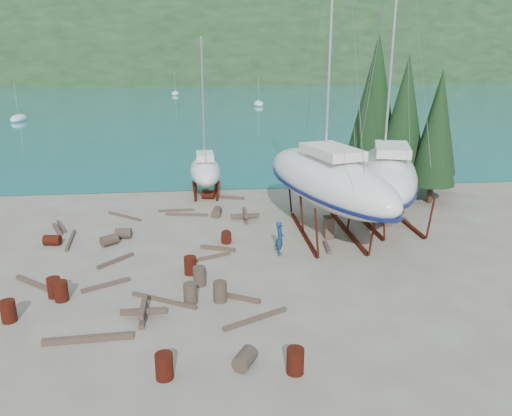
{
  "coord_description": "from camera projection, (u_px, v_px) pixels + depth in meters",
  "views": [
    {
      "loc": [
        -1.75,
        -22.0,
        9.94
      ],
      "look_at": [
        1.0,
        3.0,
        2.2
      ],
      "focal_mm": 35.0,
      "sensor_mm": 36.0,
      "label": 1
    }
  ],
  "objects": [
    {
      "name": "drum_7",
      "position": [
        295.0,
        361.0,
        16.17
      ],
      "size": [
        0.58,
        0.58,
        0.88
      ],
      "primitive_type": "cylinder",
      "color": "#5C1D0F",
      "rests_on": "ground"
    },
    {
      "name": "cypress_far_right",
      "position": [
        438.0,
        122.0,
        36.45
      ],
      "size": [
        3.24,
        3.24,
        9.0
      ],
      "color": "black",
      "rests_on": "ground"
    },
    {
      "name": "timber_2",
      "position": [
        57.0,
        229.0,
        29.38
      ],
      "size": [
        1.03,
        1.97,
        0.19
      ],
      "primitive_type": "cube",
      "rotation": [
        0.0,
        0.0,
        0.43
      ],
      "color": "brown",
      "rests_on": "ground"
    },
    {
      "name": "timber_5",
      "position": [
        256.0,
        319.0,
        19.46
      ],
      "size": [
        2.66,
        1.47,
        0.16
      ],
      "primitive_type": "cube",
      "rotation": [
        0.0,
        0.0,
        2.04
      ],
      "color": "brown",
      "rests_on": "ground"
    },
    {
      "name": "timber_1",
      "position": [
        327.0,
        247.0,
        26.63
      ],
      "size": [
        0.35,
        1.63,
        0.19
      ],
      "primitive_type": "cube",
      "rotation": [
        0.0,
        0.0,
        3.04
      ],
      "color": "brown",
      "rests_on": "ground"
    },
    {
      "name": "cypress_mid_right",
      "position": [
        436.0,
        133.0,
        33.53
      ],
      "size": [
        3.06,
        3.06,
        8.5
      ],
      "color": "black",
      "rests_on": "ground"
    },
    {
      "name": "ground",
      "position": [
        242.0,
        270.0,
        24.01
      ],
      "size": [
        600.0,
        600.0,
        0.0
      ],
      "primitive_type": "plane",
      "color": "#6C6055",
      "rests_on": "ground"
    },
    {
      "name": "moored_boat_left",
      "position": [
        19.0,
        119.0,
        77.76
      ],
      "size": [
        2.0,
        5.0,
        6.05
      ],
      "color": "silver",
      "rests_on": "ground"
    },
    {
      "name": "drum_15",
      "position": [
        109.0,
        240.0,
        27.11
      ],
      "size": [
        1.05,
        1.0,
        0.58
      ],
      "primitive_type": "cylinder",
      "rotation": [
        1.57,
        0.0,
        2.25
      ],
      "color": "#2D2823",
      "rests_on": "ground"
    },
    {
      "name": "far_house_left",
      "position": [
        51.0,
        73.0,
        197.37
      ],
      "size": [
        6.6,
        5.6,
        5.6
      ],
      "color": "beige",
      "rests_on": "ground"
    },
    {
      "name": "timber_14",
      "position": [
        34.0,
        283.0,
        22.43
      ],
      "size": [
        2.06,
        1.76,
        0.18
      ],
      "primitive_type": "cube",
      "rotation": [
        0.0,
        0.0,
        0.87
      ],
      "color": "brown",
      "rests_on": "ground"
    },
    {
      "name": "drum_8",
      "position": [
        54.0,
        287.0,
        21.27
      ],
      "size": [
        0.58,
        0.58,
        0.88
      ],
      "primitive_type": "cylinder",
      "color": "#5C1D0F",
      "rests_on": "ground"
    },
    {
      "name": "timber_7",
      "position": [
        242.0,
        298.0,
        21.09
      ],
      "size": [
        1.53,
        0.97,
        0.17
      ],
      "primitive_type": "cube",
      "rotation": [
        0.0,
        0.0,
        1.05
      ],
      "color": "brown",
      "rests_on": "ground"
    },
    {
      "name": "timber_10",
      "position": [
        187.0,
        215.0,
        32.12
      ],
      "size": [
        2.71,
        0.65,
        0.16
      ],
      "primitive_type": "cube",
      "rotation": [
        0.0,
        0.0,
        1.39
      ],
      "color": "brown",
      "rests_on": "ground"
    },
    {
      "name": "drum_5",
      "position": [
        220.0,
        292.0,
        20.9
      ],
      "size": [
        0.58,
        0.58,
        0.88
      ],
      "primitive_type": "cylinder",
      "color": "#2D2823",
      "rests_on": "ground"
    },
    {
      "name": "timber_12",
      "position": [
        106.0,
        285.0,
        22.3
      ],
      "size": [
        2.0,
        1.24,
        0.17
      ],
      "primitive_type": "cube",
      "rotation": [
        0.0,
        0.0,
        2.09
      ],
      "color": "brown",
      "rests_on": "ground"
    },
    {
      "name": "far_hill",
      "position": [
        202.0,
        70.0,
        327.99
      ],
      "size": [
        800.0,
        360.0,
        110.0
      ],
      "primitive_type": "ellipsoid",
      "color": "black",
      "rests_on": "ground"
    },
    {
      "name": "timber_pile_fore",
      "position": [
        143.0,
        311.0,
        19.58
      ],
      "size": [
        1.8,
        1.8,
        0.6
      ],
      "color": "brown",
      "rests_on": "ground"
    },
    {
      "name": "far_house_center",
      "position": [
        154.0,
        73.0,
        201.55
      ],
      "size": [
        6.6,
        5.6,
        5.6
      ],
      "color": "beige",
      "rests_on": "ground"
    },
    {
      "name": "drum_9",
      "position": [
        123.0,
        233.0,
        28.15
      ],
      "size": [
        0.9,
        0.62,
        0.58
      ],
      "primitive_type": "cylinder",
      "rotation": [
        1.57,
        0.0,
        1.53
      ],
      "color": "#2D2823",
      "rests_on": "ground"
    },
    {
      "name": "far_house_right",
      "position": [
        276.0,
        72.0,
        206.78
      ],
      "size": [
        6.6,
        5.6,
        5.6
      ],
      "color": "beige",
      "rests_on": "ground"
    },
    {
      "name": "drum_14",
      "position": [
        190.0,
        265.0,
        23.49
      ],
      "size": [
        0.58,
        0.58,
        0.88
      ],
      "primitive_type": "cylinder",
      "color": "#5C1D0F",
      "rests_on": "ground"
    },
    {
      "name": "drum_0",
      "position": [
        8.0,
        311.0,
        19.3
      ],
      "size": [
        0.58,
        0.58,
        0.88
      ],
      "primitive_type": "cylinder",
      "color": "#5C1D0F",
      "rests_on": "ground"
    },
    {
      "name": "drum_11",
      "position": [
        217.0,
        212.0,
        31.96
      ],
      "size": [
        0.75,
        0.98,
        0.58
      ],
      "primitive_type": "cylinder",
      "rotation": [
        1.57,
        0.0,
        2.93
      ],
      "color": "#2D2823",
      "rests_on": "ground"
    },
    {
      "name": "timber_9",
      "position": [
        176.0,
        210.0,
        33.0
      ],
      "size": [
        2.35,
        0.2,
        0.15
      ],
      "primitive_type": "cube",
      "rotation": [
        0.0,
        0.0,
        1.59
      ],
      "color": "brown",
      "rests_on": "ground"
    },
    {
      "name": "large_sailboat_far",
      "position": [
        387.0,
        174.0,
        30.12
      ],
      "size": [
        6.86,
        12.31,
        18.69
      ],
      "rotation": [
        0.0,
        0.0,
        -0.31
      ],
      "color": "silver",
      "rests_on": "ground"
    },
    {
      "name": "moored_boat_far",
      "position": [
        175.0,
        94.0,
        127.55
      ],
      "size": [
        2.0,
        5.0,
        6.05
      ],
      "color": "silver",
      "rests_on": "ground"
    },
    {
      "name": "timber_8",
      "position": [
        218.0,
        248.0,
        26.49
      ],
      "size": [
        1.86,
        0.88,
        0.19
      ],
      "primitive_type": "cube",
      "rotation": [
        0.0,
        0.0,
        1.2
      ],
      "color": "brown",
      "rests_on": "ground"
    },
    {
      "name": "bay_water",
      "position": [
        202.0,
        71.0,
        323.24
      ],
      "size": [
        700.0,
        700.0,
        0.0
      ],
      "primitive_type": "plane",
      "color": "#1A6F86",
      "rests_on": "ground"
    },
    {
      "name": "timber_3",
      "position": [
        164.0,
        300.0,
        20.93
      ],
      "size": [
        2.82,
        1.75,
        0.15
      ],
      "primitive_type": "cube",
      "rotation": [
        0.0,
        0.0,
        1.04
      ],
      "color": "brown",
      "rests_on": "ground"
    },
    {
      "name": "timber_0",
      "position": [
        124.0,
        216.0,
        31.83
      ],
      "size": [
        2.27,
        1.94,
        0.14
      ],
      "primitive_type": "cube",
      "rotation": [
        0.0,
        0.0,
        0.87
      ],
      "color": "brown",
      "rests_on": "ground"
    },
    {
      "name": "small_sailboat_shore",
      "position": [
        205.0,
        170.0,
        36.59
      ],
      "size": [
        2.35,
        7.01,
        11.14
      ],
      "rotation": [
        0.0,
        0.0,
        0.02
      ],
      "color": "silver",
      "rests_on": "ground"
    },
    {
      "name": "large_sailboat_near",
      "position": [
        328.0,
        179.0,
        27.97
      ],
      "size": [
        6.91,
        13.35,
        20.19
      ],
      "rotation": [
        0.0,
        0.0,
        0.26
      ],
      "color": "silver",
      "rests_on": "ground"
    },
    {
      "name": "timber_17",
      "position": [
        61.0,
        226.0,
        29.9
      ],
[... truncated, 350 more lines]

